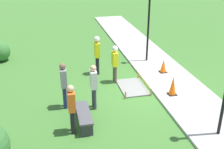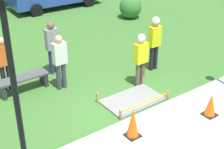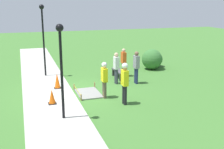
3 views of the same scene
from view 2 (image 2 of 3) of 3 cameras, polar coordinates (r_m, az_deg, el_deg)
ground_plane at (r=9.20m, az=4.23°, el=-7.06°), size 60.00×60.00×0.00m
sidewalk at (r=8.49m, az=9.42°, el=-10.36°), size 28.00×2.35×0.10m
wet_concrete_patch at (r=9.83m, az=3.44°, el=-4.27°), size 1.74×1.12×0.31m
traffic_cone_near_patch at (r=8.15m, az=3.50°, el=-8.01°), size 0.34×0.34×0.78m
traffic_cone_far_patch at (r=9.26m, az=16.10°, el=-4.86°), size 0.34×0.34×0.64m
park_bench at (r=10.50m, az=-14.54°, el=-1.08°), size 1.52×0.44×0.48m
worker_supervisor at (r=10.21m, az=4.82°, el=3.09°), size 0.40×0.24×1.69m
worker_assistant at (r=11.24m, az=7.12°, el=5.95°), size 0.40×0.27×1.84m
bystander_in_orange_shirt at (r=10.48m, az=-17.57°, el=2.20°), size 0.40×0.22×1.68m
bystander_in_gray_shirt at (r=10.15m, az=-8.65°, el=2.53°), size 0.40×0.23×1.71m
bystander_in_white_shirt at (r=11.11m, az=-9.92°, el=4.92°), size 0.40×0.23×1.77m
lamppost_far at (r=5.53m, az=-16.21°, el=-0.03°), size 0.28×0.28×4.09m
shrub_rounded_near at (r=16.53m, az=3.08°, el=11.11°), size 1.05×1.05×1.05m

